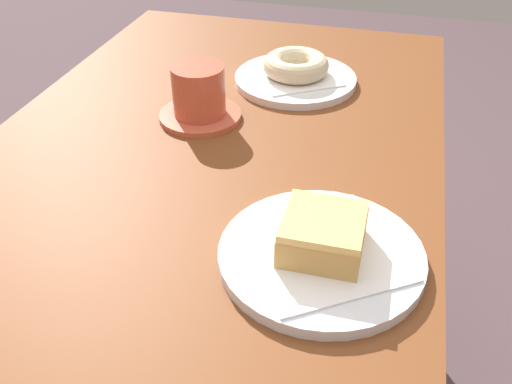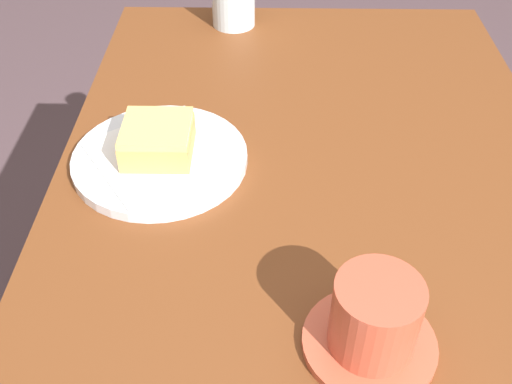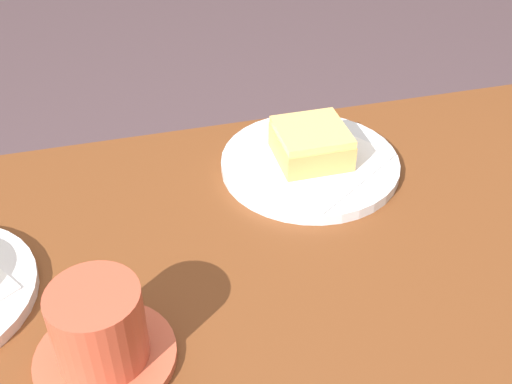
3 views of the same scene
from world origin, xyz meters
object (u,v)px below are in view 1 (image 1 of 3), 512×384
Objects in this scene: donut_glazed_square at (323,233)px; coffee_cup at (199,95)px; donut_sugar_ring at (296,65)px; plate_glazed_square at (321,255)px; plate_sugar_ring at (295,79)px.

coffee_cup reaches higher than donut_glazed_square.
donut_sugar_ring is 0.47m from plate_glazed_square.
donut_glazed_square is (-0.46, -0.12, 0.01)m from donut_sugar_ring.
plate_sugar_ring is 0.47m from donut_glazed_square.
plate_glazed_square is 0.38m from coffee_cup.
plate_sugar_ring is 2.44× the size of donut_glazed_square.
plate_sugar_ring is 0.03m from donut_sugar_ring.
donut_sugar_ring reaches higher than plate_sugar_ring.
plate_glazed_square is at bearing -139.21° from coffee_cup.
coffee_cup is at bearing 40.79° from plate_glazed_square.
plate_glazed_square is at bearing -164.80° from plate_sugar_ring.
plate_sugar_ring is at bearing 0.00° from donut_sugar_ring.
donut_sugar_ring is (0.00, 0.00, 0.03)m from plate_sugar_ring.
plate_sugar_ring is at bearing 15.20° from donut_glazed_square.
donut_glazed_square reaches higher than plate_glazed_square.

